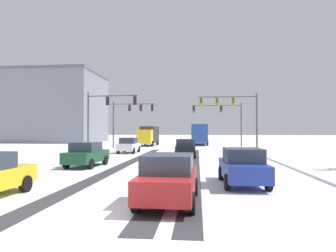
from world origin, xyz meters
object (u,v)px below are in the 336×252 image
Objects in this scene: traffic_signal_near_left at (105,110)px; office_building_far_left_block at (38,108)px; traffic_signal_far_right at (223,115)px; bus_oncoming at (200,133)px; car_blue_fourth at (243,166)px; traffic_signal_near_right at (233,109)px; traffic_signal_far_left at (130,113)px; box_truck_delivery at (149,135)px; car_white_lead at (129,145)px; car_red_fifth at (169,178)px; car_black_second at (185,148)px; car_dark_green_third at (87,154)px.

traffic_signal_near_left is 36.93m from office_building_far_left_block.
traffic_signal_far_right is 7.56m from bus_oncoming.
traffic_signal_near_left reaches higher than car_blue_fourth.
bus_oncoming is at bearing 100.86° from traffic_signal_near_right.
box_truck_delivery is at bearing 71.55° from traffic_signal_far_left.
bus_oncoming is (-1.55, 38.48, 1.18)m from car_blue_fourth.
box_truck_delivery reaches higher than car_white_lead.
car_blue_fourth is 0.16× the size of office_building_far_left_block.
traffic_signal_far_left is at bearing 104.87° from car_red_fifth.
traffic_signal_far_left is 0.87× the size of traffic_signal_far_right.
traffic_signal_near_right reaches higher than car_red_fifth.
car_blue_fourth is at bearing 51.25° from car_red_fifth.
bus_oncoming is (1.53, 24.70, 1.18)m from car_black_second.
bus_oncoming is (9.89, 10.06, -2.79)m from traffic_signal_far_left.
office_building_far_left_block reaches higher than bus_oncoming.
car_red_fifth is at bearing -75.13° from traffic_signal_far_left.
traffic_signal_near_left is at bearing -117.13° from bus_oncoming.
traffic_signal_near_left is at bearing -179.69° from car_white_lead.
traffic_signal_near_right is at bearing 52.17° from car_dark_green_third.
traffic_signal_far_right is 1.00× the size of box_truck_delivery.
car_blue_fourth is 35.20m from box_truck_delivery.
car_red_fifth is (0.16, -17.43, 0.00)m from car_black_second.
traffic_signal_near_right is at bearing -35.81° from office_building_far_left_block.
traffic_signal_far_right is at bearing 45.46° from traffic_signal_near_left.
car_dark_green_third is 11.55m from car_red_fifth.
traffic_signal_near_left reaches higher than car_black_second.
traffic_signal_far_left is 0.59× the size of bus_oncoming.
traffic_signal_near_right is 17.98m from box_truck_delivery.
office_building_far_left_block is at bearing 165.64° from bus_oncoming.
car_white_lead is at bearing 0.31° from traffic_signal_near_left.
bus_oncoming is 1.48× the size of box_truck_delivery.
car_white_lead is 39.03m from office_building_far_left_block.
traffic_signal_near_right is at bearing 78.64° from car_red_fifth.
traffic_signal_near_right is (0.05, -11.87, 0.10)m from traffic_signal_far_right.
car_blue_fourth is (-1.91, -20.43, -3.99)m from traffic_signal_near_right.
bus_oncoming is at bearing -14.36° from office_building_far_left_block.
bus_oncoming is (-3.41, 6.18, -2.71)m from traffic_signal_far_right.
traffic_signal_far_left is at bearing -163.73° from traffic_signal_far_right.
traffic_signal_near_left is at bearing -92.46° from traffic_signal_far_left.
traffic_signal_far_right is 11.99m from box_truck_delivery.
traffic_signal_near_left is 1.57× the size of car_blue_fourth.
car_dark_green_third is at bearing -127.83° from traffic_signal_near_right.
traffic_signal_near_left is (-13.78, -2.08, -0.18)m from traffic_signal_near_right.
car_dark_green_third is 11.06m from car_blue_fourth.
traffic_signal_near_left is 24.04m from car_red_fifth.
car_white_lead is at bearing 116.82° from car_blue_fourth.
box_truck_delivery is at bearing 105.88° from car_blue_fourth.
office_building_far_left_block is at bearing 152.50° from box_truck_delivery.
car_black_second is 14.13m from car_blue_fourth.
bus_oncoming is (1.37, 42.13, 1.18)m from car_red_fifth.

